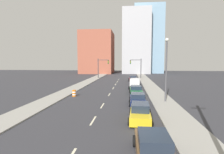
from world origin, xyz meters
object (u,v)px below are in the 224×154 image
at_px(sedan_green, 136,90).
at_px(sedan_maroon, 133,79).
at_px(traffic_signal_right, 138,66).
at_px(sedan_brown, 154,148).
at_px(sedan_yellow, 140,112).
at_px(box_truck_black, 135,84).
at_px(traffic_barrel, 74,93).
at_px(sedan_navy, 138,99).
at_px(sedan_gray, 134,81).
at_px(street_lamp, 166,65).
at_px(traffic_signal_left, 101,66).

relative_size(sedan_green, sedan_maroon, 1.11).
height_order(traffic_signal_right, sedan_green, traffic_signal_right).
bearing_deg(sedan_brown, sedan_yellow, 92.31).
bearing_deg(sedan_brown, box_truck_black, 89.86).
relative_size(traffic_barrel, sedan_navy, 0.21).
xyz_separation_m(traffic_barrel, sedan_gray, (9.41, 14.85, 0.19)).
bearing_deg(sedan_navy, box_truck_black, 89.99).
height_order(traffic_signal_right, street_lamp, street_lamp).
relative_size(sedan_green, sedan_gray, 1.10).
relative_size(traffic_signal_right, box_truck_black, 1.10).
height_order(street_lamp, sedan_gray, street_lamp).
relative_size(sedan_brown, sedan_navy, 1.02).
bearing_deg(traffic_signal_right, sedan_green, -93.14).
xyz_separation_m(traffic_signal_left, sedan_maroon, (9.71, -7.43, -3.24)).
bearing_deg(sedan_navy, sedan_brown, -88.51).
distance_m(street_lamp, sedan_navy, 5.65).
bearing_deg(sedan_brown, traffic_signal_left, 102.08).
relative_size(sedan_yellow, sedan_green, 1.00).
xyz_separation_m(sedan_navy, box_truck_black, (0.03, 12.89, 0.26)).
xyz_separation_m(traffic_barrel, sedan_yellow, (9.29, -9.82, 0.22)).
height_order(sedan_brown, sedan_maroon, sedan_maroon).
bearing_deg(sedan_maroon, sedan_gray, -90.41).
height_order(street_lamp, box_truck_black, street_lamp).
bearing_deg(street_lamp, sedan_gray, 101.45).
distance_m(traffic_signal_right, sedan_brown, 44.82).
bearing_deg(sedan_navy, sedan_maroon, 90.51).
bearing_deg(sedan_maroon, sedan_yellow, -92.51).
distance_m(street_lamp, box_truck_black, 12.64).
bearing_deg(sedan_gray, sedan_yellow, -89.48).
bearing_deg(traffic_signal_right, sedan_gray, -95.70).
relative_size(traffic_signal_right, sedan_yellow, 1.28).
bearing_deg(sedan_maroon, traffic_signal_right, 75.03).
distance_m(traffic_signal_left, street_lamp, 33.82).
bearing_deg(sedan_gray, traffic_signal_left, 127.04).
bearing_deg(sedan_green, box_truck_black, 88.38).
distance_m(sedan_brown, sedan_yellow, 6.43).
distance_m(sedan_brown, sedan_maroon, 37.26).
relative_size(box_truck_black, sedan_gray, 1.28).
relative_size(traffic_barrel, street_lamp, 0.12).
height_order(traffic_signal_left, sedan_maroon, traffic_signal_left).
distance_m(traffic_barrel, sedan_navy, 10.13).
bearing_deg(traffic_signal_right, traffic_signal_left, 180.00).
bearing_deg(sedan_navy, traffic_signal_right, 87.57).
relative_size(traffic_signal_right, street_lamp, 0.75).
xyz_separation_m(traffic_barrel, sedan_brown, (9.63, -16.24, 0.19)).
bearing_deg(street_lamp, traffic_signal_left, 113.52).
bearing_deg(traffic_barrel, sedan_gray, 57.65).
height_order(traffic_barrel, street_lamp, street_lamp).
distance_m(traffic_signal_right, box_truck_black, 19.79).
relative_size(street_lamp, box_truck_black, 1.47).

